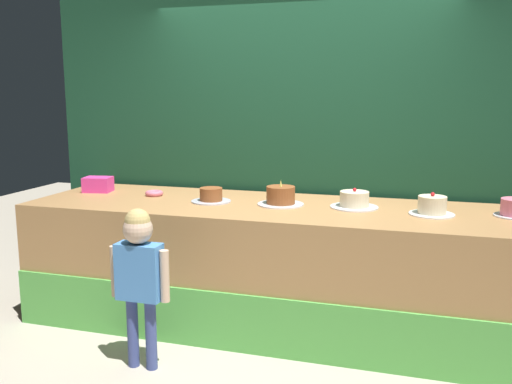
% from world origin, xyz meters
% --- Properties ---
extents(ground_plane, '(12.00, 12.00, 0.00)m').
position_xyz_m(ground_plane, '(0.00, 0.00, 0.00)').
color(ground_plane, '#BCB29E').
extents(stage_platform, '(3.86, 1.12, 0.94)m').
position_xyz_m(stage_platform, '(0.00, 0.54, 0.47)').
color(stage_platform, '#B27F4C').
rests_on(stage_platform, ground_plane).
extents(curtain_backdrop, '(4.50, 0.08, 3.20)m').
position_xyz_m(curtain_backdrop, '(0.00, 1.20, 1.60)').
color(curtain_backdrop, '#19472D').
rests_on(curtain_backdrop, ground_plane).
extents(child_figure, '(0.41, 0.19, 1.06)m').
position_xyz_m(child_figure, '(-0.68, -0.39, 0.69)').
color(child_figure, '#3F4C8C').
rests_on(child_figure, ground_plane).
extents(pink_box, '(0.25, 0.21, 0.13)m').
position_xyz_m(pink_box, '(-1.64, 0.68, 1.00)').
color(pink_box, '#F73DA0').
rests_on(pink_box, stage_platform).
extents(donut, '(0.15, 0.15, 0.04)m').
position_xyz_m(donut, '(-1.09, 0.65, 0.96)').
color(donut, pink).
rests_on(donut, stage_platform).
extents(cake_far_left, '(0.31, 0.31, 0.11)m').
position_xyz_m(cake_far_left, '(-0.55, 0.54, 0.98)').
color(cake_far_left, silver).
rests_on(cake_far_left, stage_platform).
extents(cake_left, '(0.35, 0.35, 0.19)m').
position_xyz_m(cake_left, '(0.00, 0.58, 1.00)').
color(cake_left, silver).
rests_on(cake_left, stage_platform).
extents(cake_center, '(0.35, 0.35, 0.15)m').
position_xyz_m(cake_center, '(0.55, 0.64, 0.99)').
color(cake_center, silver).
rests_on(cake_center, stage_platform).
extents(cake_right, '(0.31, 0.31, 0.16)m').
position_xyz_m(cake_right, '(1.09, 0.55, 1.00)').
color(cake_right, white).
rests_on(cake_right, stage_platform).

